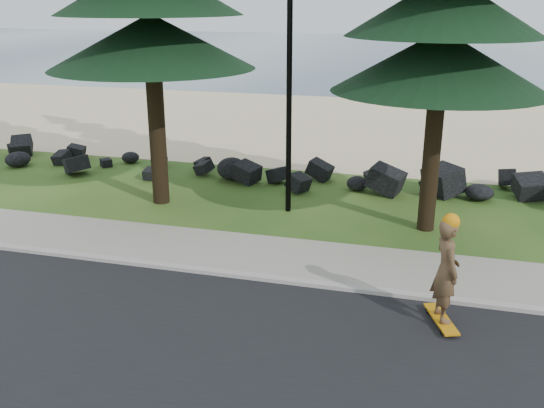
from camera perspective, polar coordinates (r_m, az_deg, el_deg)
name	(u,v)px	position (r m, az deg, el deg)	size (l,w,h in m)	color
ground	(253,259)	(12.96, -1.83, -5.24)	(160.00, 160.00, 0.00)	#1F4615
road	(163,382)	(9.30, -10.19, -16.19)	(160.00, 7.00, 0.02)	black
kerb	(240,275)	(12.16, -3.06, -6.71)	(160.00, 0.20, 0.10)	#ACA39B
sidewalk	(255,254)	(13.12, -1.57, -4.74)	(160.00, 2.00, 0.08)	#9B9781
beach_sand	(350,126)	(26.57, 7.32, 7.34)	(160.00, 15.00, 0.01)	beige
ocean	(403,52)	(62.62, 12.19, 13.77)	(160.00, 58.00, 0.01)	#32485F
seawall_boulders	(307,184)	(18.05, 3.32, 1.85)	(60.00, 2.40, 1.10)	black
lamp_post	(290,48)	(14.95, 1.66, 14.46)	(0.25, 0.14, 8.14)	black
skateboarder	(446,271)	(10.50, 16.06, -6.06)	(0.63, 1.10, 2.00)	#C87E0B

